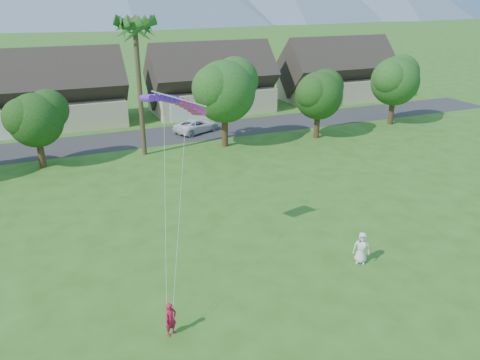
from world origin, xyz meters
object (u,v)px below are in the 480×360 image
parafoil_kite (175,100)px  parked_car (197,126)px  kite_flyer (171,319)px  watcher (361,248)px

parafoil_kite → parked_car: bearing=57.7°
kite_flyer → watcher: (11.42, 1.71, 0.13)m
kite_flyer → watcher: watcher is taller
watcher → parked_car: 29.49m
parked_car → parafoil_kite: (-8.90, -24.63, 8.32)m
kite_flyer → parafoil_kite: (2.45, 6.57, 8.25)m
kite_flyer → watcher: bearing=-16.0°
parked_car → parafoil_kite: bearing=135.6°
kite_flyer → parked_car: 33.20m
watcher → parafoil_kite: 13.03m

